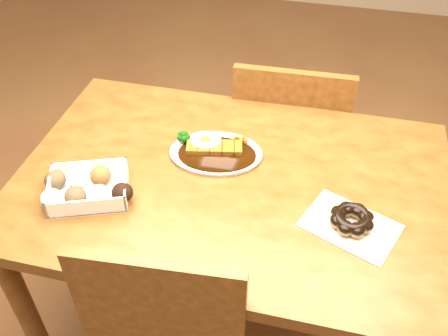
% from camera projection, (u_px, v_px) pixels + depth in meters
% --- Properties ---
extents(ground, '(6.00, 6.00, 0.00)m').
position_uv_depth(ground, '(230.00, 324.00, 1.89)').
color(ground, brown).
rests_on(ground, ground).
extents(table, '(1.20, 0.80, 0.75)m').
position_uv_depth(table, '(231.00, 203.00, 1.45)').
color(table, '#4F2E0F').
rests_on(table, ground).
extents(chair_far, '(0.43, 0.43, 0.87)m').
position_uv_depth(chair_far, '(289.00, 143.00, 1.94)').
color(chair_far, '#4F2E0F').
rests_on(chair_far, ground).
extents(katsu_curry_plate, '(0.29, 0.22, 0.05)m').
position_uv_depth(katsu_curry_plate, '(214.00, 151.00, 1.46)').
color(katsu_curry_plate, white).
rests_on(katsu_curry_plate, table).
extents(donut_box, '(0.25, 0.22, 0.06)m').
position_uv_depth(donut_box, '(86.00, 188.00, 1.32)').
color(donut_box, white).
rests_on(donut_box, table).
extents(pon_de_ring, '(0.27, 0.23, 0.04)m').
position_uv_depth(pon_de_ring, '(352.00, 220.00, 1.24)').
color(pon_de_ring, silver).
rests_on(pon_de_ring, table).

